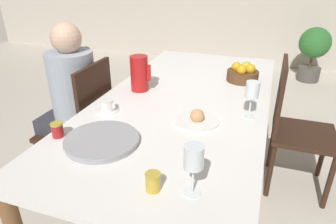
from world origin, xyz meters
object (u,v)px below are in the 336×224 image
(wine_glass_juice, at_px, (194,160))
(chair_opposite, at_px, (294,125))
(jam_jar_amber, at_px, (153,181))
(fruit_bowl, at_px, (243,74))
(jam_jar_red, at_px, (57,129))
(person_seated, at_px, (71,95))
(serving_tray, at_px, (102,141))
(red_pitcher, at_px, (139,73))
(wine_glass_water, at_px, (252,91))
(bread_plate, at_px, (197,119))
(teacup_near_person, at_px, (107,106))
(chair_person_side, at_px, (83,126))
(potted_plant, at_px, (314,49))

(wine_glass_juice, bearing_deg, chair_opposite, 70.45)
(jam_jar_amber, distance_m, fruit_bowl, 1.29)
(jam_jar_red, bearing_deg, fruit_bowl, 55.47)
(wine_glass_juice, relative_size, jam_jar_red, 2.76)
(person_seated, distance_m, serving_tray, 0.78)
(red_pitcher, bearing_deg, wine_glass_water, -13.22)
(jam_jar_amber, bearing_deg, wine_glass_water, 69.06)
(serving_tray, xyz_separation_m, jam_jar_red, (-0.23, -0.01, 0.02))
(wine_glass_water, height_order, bread_plate, wine_glass_water)
(chair_opposite, xyz_separation_m, wine_glass_juice, (-0.42, -1.18, 0.40))
(jam_jar_amber, bearing_deg, chair_opposite, 65.23)
(teacup_near_person, distance_m, jam_jar_amber, 0.72)
(chair_person_side, xyz_separation_m, jam_jar_amber, (0.81, -0.72, 0.29))
(red_pitcher, xyz_separation_m, wine_glass_water, (0.72, -0.17, 0.03))
(jam_jar_amber, distance_m, potted_plant, 3.84)
(serving_tray, bearing_deg, jam_jar_red, -176.84)
(red_pitcher, xyz_separation_m, wine_glass_juice, (0.58, -0.85, 0.03))
(fruit_bowl, height_order, potted_plant, fruit_bowl)
(chair_person_side, distance_m, person_seated, 0.23)
(potted_plant, bearing_deg, chair_person_side, -119.57)
(jam_jar_red, relative_size, potted_plant, 0.10)
(chair_opposite, xyz_separation_m, person_seated, (-1.46, -0.45, 0.20))
(person_seated, distance_m, wine_glass_water, 1.19)
(chair_person_side, distance_m, wine_glass_juice, 1.24)
(jam_jar_red, height_order, potted_plant, jam_jar_red)
(person_seated, xyz_separation_m, jam_jar_red, (0.33, -0.55, 0.09))
(jam_jar_red, bearing_deg, red_pitcher, 79.47)
(jam_jar_red, relative_size, fruit_bowl, 0.33)
(chair_opposite, xyz_separation_m, jam_jar_red, (-1.13, -1.00, 0.29))
(fruit_bowl, bearing_deg, chair_opposite, -10.69)
(serving_tray, distance_m, potted_plant, 3.73)
(serving_tray, relative_size, fruit_bowl, 1.56)
(chair_opposite, bearing_deg, teacup_near_person, -57.05)
(chair_person_side, height_order, bread_plate, chair_person_side)
(jam_jar_red, bearing_deg, person_seated, 121.22)
(serving_tray, bearing_deg, potted_plant, 70.69)
(jam_jar_amber, bearing_deg, wine_glass_juice, 11.87)
(serving_tray, distance_m, jam_jar_red, 0.23)
(person_seated, height_order, teacup_near_person, person_seated)
(wine_glass_juice, bearing_deg, bread_plate, 102.37)
(chair_person_side, relative_size, person_seated, 0.80)
(chair_opposite, xyz_separation_m, bread_plate, (-0.54, -0.64, 0.27))
(teacup_near_person, xyz_separation_m, potted_plant, (1.38, 3.19, -0.32))
(wine_glass_juice, bearing_deg, person_seated, 145.12)
(wine_glass_juice, xyz_separation_m, jam_jar_amber, (-0.14, -0.03, -0.11))
(teacup_near_person, bearing_deg, chair_person_side, 148.92)
(chair_opposite, bearing_deg, chair_person_side, -70.62)
(chair_opposite, xyz_separation_m, jam_jar_amber, (-0.56, -1.21, 0.29))
(wine_glass_water, height_order, potted_plant, wine_glass_water)
(chair_opposite, bearing_deg, potted_plant, 172.46)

